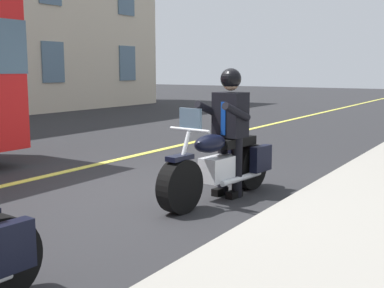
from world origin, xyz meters
name	(u,v)px	position (x,y,z in m)	size (l,w,h in m)	color
ground_plane	(146,192)	(0.00, 0.00, 0.00)	(80.00, 80.00, 0.00)	#28282B
lane_center_stripe	(50,175)	(0.00, -2.00, 0.01)	(60.00, 0.16, 0.01)	#E5DB4C
motorcycle_main	(221,166)	(-0.28, 1.06, 0.45)	(2.22, 0.74, 1.26)	black
rider_main	(230,121)	(-0.47, 1.08, 1.04)	(0.66, 0.60, 1.74)	black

